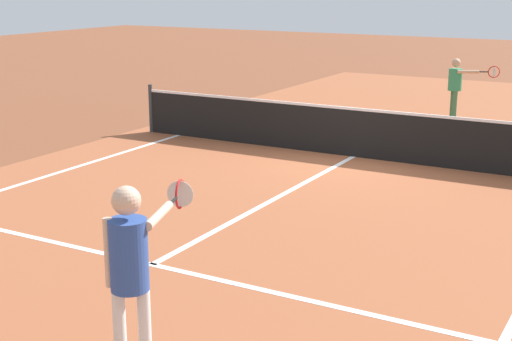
{
  "coord_description": "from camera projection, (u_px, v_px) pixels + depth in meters",
  "views": [
    {
      "loc": [
        5.2,
        -13.08,
        3.36
      ],
      "look_at": [
        0.76,
        -5.19,
        1.0
      ],
      "focal_mm": 52.07,
      "sensor_mm": 36.0,
      "label": 1
    }
  ],
  "objects": [
    {
      "name": "ground_plane",
      "position": [
        353.0,
        157.0,
        14.35
      ],
      "size": [
        60.0,
        60.0,
        0.0
      ],
      "primitive_type": "plane",
      "color": "brown"
    },
    {
      "name": "court_surface_inbounds",
      "position": [
        353.0,
        157.0,
        14.35
      ],
      "size": [
        10.62,
        24.4,
        0.0
      ],
      "primitive_type": "cube",
      "color": "#9E5433",
      "rests_on": "ground_plane"
    },
    {
      "name": "line_sideline_right",
      "position": [
        512.0,
        326.0,
        7.38
      ],
      "size": [
        0.1,
        11.89,
        0.01
      ],
      "primitive_type": "cube",
      "color": "white",
      "rests_on": "ground_plane"
    },
    {
      "name": "line_service_near",
      "position": [
        152.0,
        265.0,
        8.95
      ],
      "size": [
        8.22,
        0.1,
        0.01
      ],
      "primitive_type": "cube",
      "color": "white",
      "rests_on": "ground_plane"
    },
    {
      "name": "line_center_service",
      "position": [
        276.0,
        198.0,
        11.65
      ],
      "size": [
        0.1,
        6.4,
        0.01
      ],
      "primitive_type": "cube",
      "color": "white",
      "rests_on": "ground_plane"
    },
    {
      "name": "net",
      "position": [
        354.0,
        132.0,
        14.22
      ],
      "size": [
        9.8,
        0.09,
        1.07
      ],
      "color": "#33383D",
      "rests_on": "ground_plane"
    },
    {
      "name": "player_near",
      "position": [
        131.0,
        262.0,
        6.08
      ],
      "size": [
        0.46,
        1.24,
        1.76
      ],
      "color": "white",
      "rests_on": "ground_plane"
    },
    {
      "name": "player_far",
      "position": [
        456.0,
        83.0,
        17.69
      ],
      "size": [
        1.12,
        0.54,
        1.5
      ],
      "color": "#3F7247",
      "rests_on": "ground_plane"
    }
  ]
}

